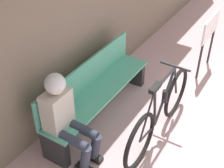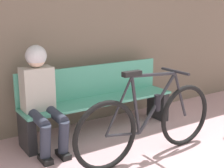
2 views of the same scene
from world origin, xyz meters
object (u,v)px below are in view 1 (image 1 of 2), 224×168
at_px(bicycle, 160,113).
at_px(person_seated, 64,114).
at_px(park_bench_near, 96,92).
at_px(signboard, 210,32).

bearing_deg(bicycle, person_seated, 138.07).
height_order(park_bench_near, bicycle, bicycle).
height_order(person_seated, signboard, person_seated).
distance_m(person_seated, signboard, 2.79).
bearing_deg(person_seated, signboard, -16.12).
relative_size(park_bench_near, signboard, 2.01).
bearing_deg(park_bench_near, person_seated, -171.35).
distance_m(park_bench_near, signboard, 2.12).
bearing_deg(person_seated, bicycle, -41.93).
relative_size(bicycle, signboard, 1.79).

